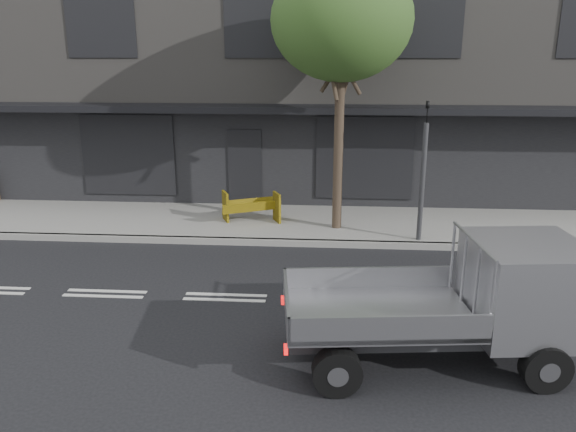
# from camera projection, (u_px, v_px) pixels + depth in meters

# --- Properties ---
(ground) EXTENTS (80.00, 80.00, 0.00)m
(ground) POSITION_uv_depth(u_px,v_px,m) (225.00, 298.00, 10.91)
(ground) COLOR black
(ground) RESTS_ON ground
(sidewalk) EXTENTS (32.00, 3.20, 0.15)m
(sidewalk) POSITION_uv_depth(u_px,v_px,m) (256.00, 222.00, 15.38)
(sidewalk) COLOR gray
(sidewalk) RESTS_ON ground
(kerb) EXTENTS (32.00, 0.20, 0.15)m
(kerb) POSITION_uv_depth(u_px,v_px,m) (248.00, 242.00, 13.85)
(kerb) COLOR gray
(kerb) RESTS_ON ground
(building_main) EXTENTS (26.00, 10.00, 8.00)m
(building_main) POSITION_uv_depth(u_px,v_px,m) (277.00, 67.00, 20.56)
(building_main) COLOR slate
(building_main) RESTS_ON ground
(street_tree) EXTENTS (3.40, 3.40, 6.74)m
(street_tree) POSITION_uv_depth(u_px,v_px,m) (342.00, 21.00, 13.26)
(street_tree) COLOR #382B21
(street_tree) RESTS_ON ground
(traffic_light_pole) EXTENTS (0.12, 0.12, 3.50)m
(traffic_light_pole) POSITION_uv_depth(u_px,v_px,m) (423.00, 180.00, 13.35)
(traffic_light_pole) COLOR #2D2D30
(traffic_light_pole) RESTS_ON ground
(flatbed_ute) EXTENTS (4.52, 2.22, 2.02)m
(flatbed_ute) POSITION_uv_depth(u_px,v_px,m) (498.00, 293.00, 8.36)
(flatbed_ute) COLOR black
(flatbed_ute) RESTS_ON ground
(construction_barrier) EXTENTS (1.61, 1.17, 0.84)m
(construction_barrier) POSITION_uv_depth(u_px,v_px,m) (250.00, 208.00, 14.93)
(construction_barrier) COLOR #E0B70B
(construction_barrier) RESTS_ON sidewalk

